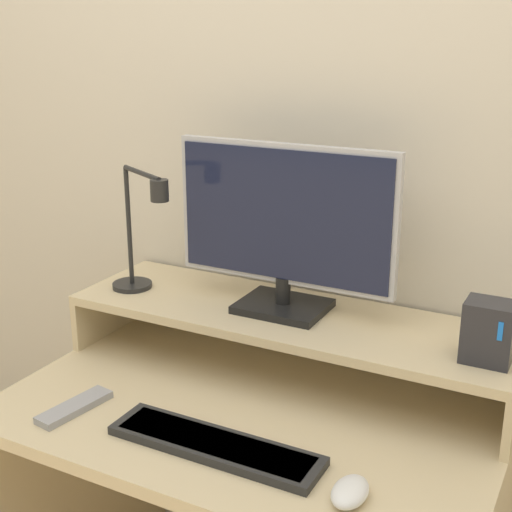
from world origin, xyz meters
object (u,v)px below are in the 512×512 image
Objects in this scene: desk_lamp at (140,238)px; router_dock at (489,332)px; mouse at (350,492)px; monitor at (284,226)px; remote_control at (75,407)px; keyboard at (215,445)px.

desk_lamp is 0.84m from router_dock.
router_dock is 1.29× the size of mouse.
monitor is 0.51m from router_dock.
remote_control is (0.05, -0.33, -0.29)m from desk_lamp.
keyboard is at bearing 2.05° from remote_control.
router_dock is 0.70× the size of remote_control.
monitor is 5.47× the size of mouse.
desk_lamp is 2.51× the size of router_dock.
monitor is at bearing 95.64° from keyboard.
monitor reaches higher than desk_lamp.
router_dock is (0.84, 0.02, -0.08)m from desk_lamp.
monitor is at bearing 52.45° from remote_control.
monitor reaches higher than router_dock.
mouse reaches higher than keyboard.
keyboard is at bearing -84.36° from monitor.
mouse is at bearing -26.40° from desk_lamp.
monitor is at bearing 11.83° from desk_lamp.
keyboard is 0.29m from mouse.
keyboard reaches higher than remote_control.
mouse is 0.64m from remote_control.
monitor reaches higher than mouse.
mouse reaches higher than remote_control.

